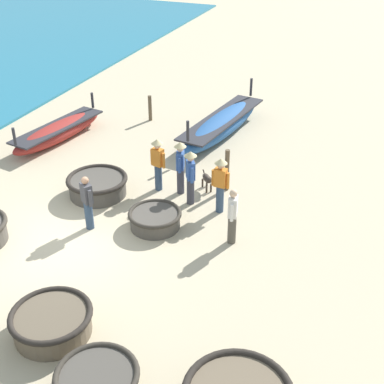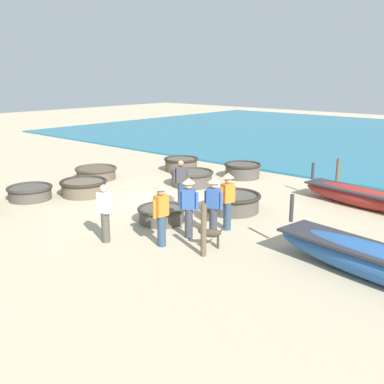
{
  "view_description": "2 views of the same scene",
  "coord_description": "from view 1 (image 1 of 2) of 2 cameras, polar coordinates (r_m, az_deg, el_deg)",
  "views": [
    {
      "loc": [
        7.34,
        -9.33,
        8.14
      ],
      "look_at": [
        2.82,
        2.12,
        0.96
      ],
      "focal_mm": 50.0,
      "sensor_mm": 36.0,
      "label": 1
    },
    {
      "loc": [
        11.0,
        10.78,
        4.32
      ],
      "look_at": [
        1.73,
        2.56,
        1.07
      ],
      "focal_mm": 42.0,
      "sensor_mm": 36.0,
      "label": 2
    }
  ],
  "objects": [
    {
      "name": "long_boat_red_hull",
      "position": [
        19.78,
        3.21,
        7.21
      ],
      "size": [
        1.83,
        5.48,
        1.44
      ],
      "color": "#285693",
      "rests_on": "ground"
    },
    {
      "name": "fisherman_standing_right",
      "position": [
        14.76,
        3.04,
        1.1
      ],
      "size": [
        0.53,
        0.36,
        1.67
      ],
      "color": "#2D425B",
      "rests_on": "ground"
    },
    {
      "name": "fisherman_by_coracle",
      "position": [
        15.88,
        -3.66,
        3.3
      ],
      "size": [
        0.52,
        0.36,
        1.67
      ],
      "color": "#2D425B",
      "rests_on": "ground"
    },
    {
      "name": "fisherman_hauling",
      "position": [
        14.34,
        -11.1,
        -1.0
      ],
      "size": [
        0.45,
        0.38,
        1.57
      ],
      "color": "#2D425B",
      "rests_on": "ground"
    },
    {
      "name": "coracle_beside_post",
      "position": [
        11.65,
        -14.72,
        -13.23
      ],
      "size": [
        1.72,
        1.72,
        0.57
      ],
      "color": "brown",
      "rests_on": "ground"
    },
    {
      "name": "fisherman_with_hat",
      "position": [
        13.55,
        4.34,
        -2.46
      ],
      "size": [
        0.28,
        0.52,
        1.57
      ],
      "color": "#4C473D",
      "rests_on": "ground"
    },
    {
      "name": "mooring_post_shoreline",
      "position": [
        16.0,
        3.75,
        2.34
      ],
      "size": [
        0.14,
        0.14,
        1.33
      ],
      "primitive_type": "cylinder",
      "color": "brown",
      "rests_on": "ground"
    },
    {
      "name": "coracle_upturned",
      "position": [
        14.46,
        -3.97,
        -2.85
      ],
      "size": [
        1.46,
        1.46,
        0.47
      ],
      "color": "#4C473F",
      "rests_on": "ground"
    },
    {
      "name": "ground_plane",
      "position": [
        14.39,
        -13.72,
        -5.19
      ],
      "size": [
        80.0,
        80.0,
        0.0
      ],
      "primitive_type": "plane",
      "color": "#BCAD8C"
    },
    {
      "name": "long_boat_green_hull",
      "position": [
        19.91,
        -14.08,
        6.29
      ],
      "size": [
        1.62,
        4.33,
        1.2
      ],
      "color": "maroon",
      "rests_on": "ground"
    },
    {
      "name": "dog",
      "position": [
        16.08,
        1.64,
        1.36
      ],
      "size": [
        0.49,
        0.56,
        0.55
      ],
      "color": "#3D3328",
      "rests_on": "ground"
    },
    {
      "name": "fisherman_standing_left",
      "position": [
        15.67,
        -1.25,
        2.97
      ],
      "size": [
        0.36,
        0.51,
        1.67
      ],
      "color": "#383842",
      "rests_on": "ground"
    },
    {
      "name": "coracle_front_right",
      "position": [
        16.12,
        -10.06,
        0.74
      ],
      "size": [
        1.82,
        1.82,
        0.59
      ],
      "color": "#4C473F",
      "rests_on": "ground"
    },
    {
      "name": "fisherman_crouching",
      "position": [
        15.13,
        -0.16,
        1.92
      ],
      "size": [
        0.37,
        0.46,
        1.67
      ],
      "color": "#383842",
      "rests_on": "ground"
    },
    {
      "name": "coracle_tilted",
      "position": [
        10.46,
        -10.07,
        -19.26
      ],
      "size": [
        1.58,
        1.58,
        0.49
      ],
      "color": "#4C473F",
      "rests_on": "ground"
    },
    {
      "name": "mooring_post_inland",
      "position": [
        21.07,
        -4.5,
        8.91
      ],
      "size": [
        0.14,
        0.14,
        1.0
      ],
      "primitive_type": "cylinder",
      "color": "brown",
      "rests_on": "ground"
    }
  ]
}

